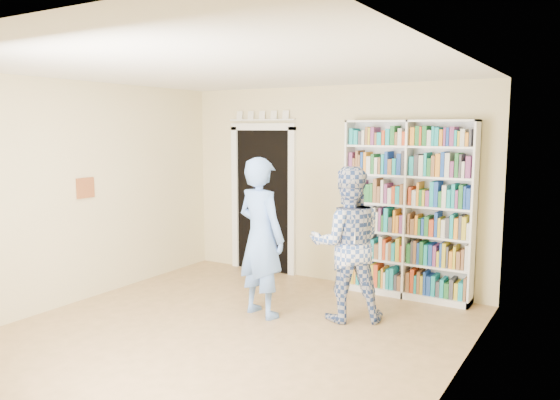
# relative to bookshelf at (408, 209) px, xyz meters

# --- Properties ---
(floor) EXTENTS (5.00, 5.00, 0.00)m
(floor) POSITION_rel_bookshelf_xyz_m (-1.15, -2.34, -1.13)
(floor) COLOR olive
(floor) RESTS_ON ground
(ceiling) EXTENTS (5.00, 5.00, 0.00)m
(ceiling) POSITION_rel_bookshelf_xyz_m (-1.15, -2.34, 1.57)
(ceiling) COLOR white
(ceiling) RESTS_ON wall_back
(wall_back) EXTENTS (4.50, 0.00, 4.50)m
(wall_back) POSITION_rel_bookshelf_xyz_m (-1.15, 0.16, 0.22)
(wall_back) COLOR beige
(wall_back) RESTS_ON floor
(wall_left) EXTENTS (0.00, 5.00, 5.00)m
(wall_left) POSITION_rel_bookshelf_xyz_m (-3.40, -2.34, 0.22)
(wall_left) COLOR beige
(wall_left) RESTS_ON floor
(wall_right) EXTENTS (0.00, 5.00, 5.00)m
(wall_right) POSITION_rel_bookshelf_xyz_m (1.10, -2.34, 0.22)
(wall_right) COLOR beige
(wall_right) RESTS_ON floor
(bookshelf) EXTENTS (1.62, 0.30, 2.23)m
(bookshelf) POSITION_rel_bookshelf_xyz_m (0.00, 0.00, 0.00)
(bookshelf) COLOR white
(bookshelf) RESTS_ON floor
(doorway) EXTENTS (1.10, 0.08, 2.43)m
(doorway) POSITION_rel_bookshelf_xyz_m (-2.25, 0.13, 0.05)
(doorway) COLOR black
(doorway) RESTS_ON floor
(wall_art) EXTENTS (0.03, 0.25, 0.25)m
(wall_art) POSITION_rel_bookshelf_xyz_m (-3.38, -2.14, 0.27)
(wall_art) COLOR brown
(wall_art) RESTS_ON wall_left
(man_blue) EXTENTS (0.75, 0.58, 1.81)m
(man_blue) POSITION_rel_bookshelf_xyz_m (-1.19, -1.54, -0.22)
(man_blue) COLOR #6795E6
(man_blue) RESTS_ON floor
(man_plaid) EXTENTS (1.05, 0.99, 1.72)m
(man_plaid) POSITION_rel_bookshelf_xyz_m (-0.30, -1.17, -0.27)
(man_plaid) COLOR #304E95
(man_plaid) RESTS_ON floor
(paper_sheet) EXTENTS (0.22, 0.05, 0.32)m
(paper_sheet) POSITION_rel_bookshelf_xyz_m (-0.23, -1.34, -0.05)
(paper_sheet) COLOR white
(paper_sheet) RESTS_ON man_plaid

